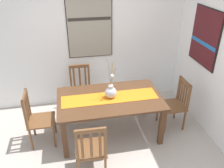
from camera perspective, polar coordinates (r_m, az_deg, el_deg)
ground_plane at (r=3.83m, az=-0.25°, el=-18.03°), size 6.40×6.40×0.03m
wall_back at (r=4.69m, az=-4.67°, el=10.91°), size 6.40×0.12×2.70m
dining_table at (r=3.91m, az=-0.56°, el=-4.59°), size 1.71×1.02×0.73m
table_runner at (r=3.85m, az=-0.57°, el=-3.32°), size 1.57×0.36×0.01m
centerpiece_vase at (r=3.80m, az=-0.30°, el=-1.88°), size 0.20×0.21×0.71m
chair_0 at (r=4.33m, az=15.22°, el=-4.49°), size 0.43×0.43×0.91m
chair_1 at (r=4.00m, az=-17.70°, el=-8.00°), size 0.42×0.42×0.94m
chair_2 at (r=3.31m, az=-5.16°, el=-15.55°), size 0.43×0.43×0.93m
chair_3 at (r=4.68m, az=-7.58°, el=-1.09°), size 0.42×0.42×0.92m
painting_on_back_wall at (r=4.56m, az=-5.43°, el=13.34°), size 0.86×0.05×1.13m
painting_on_side_wall at (r=4.32m, az=21.74°, el=10.50°), size 0.05×0.80×0.97m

